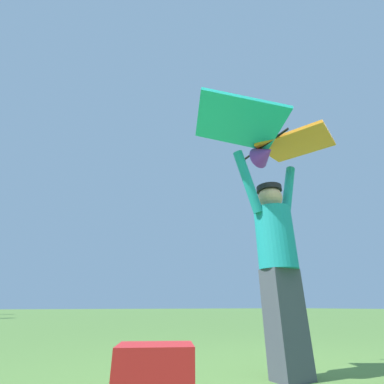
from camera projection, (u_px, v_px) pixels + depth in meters
kite_flyer_person at (277, 256)px, 2.38m from camera, size 0.81×0.36×1.92m
held_stunt_kite at (268, 139)px, 2.79m from camera, size 1.82×0.99×0.40m
cooler_box at (154, 372)px, 1.65m from camera, size 0.56×0.47×0.30m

